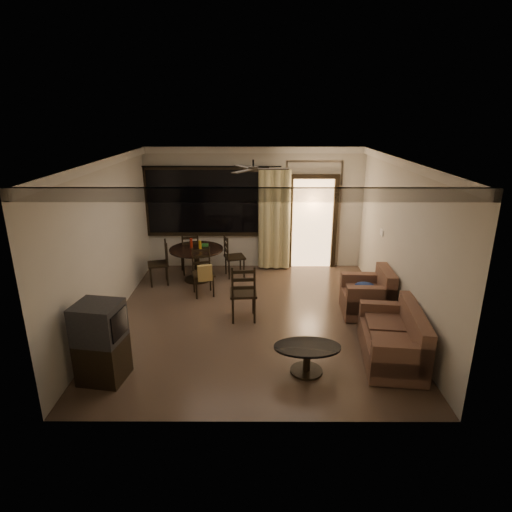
{
  "coord_description": "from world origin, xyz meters",
  "views": [
    {
      "loc": [
        0.06,
        -6.97,
        3.51
      ],
      "look_at": [
        0.04,
        0.2,
        1.1
      ],
      "focal_mm": 30.0,
      "sensor_mm": 36.0,
      "label": 1
    }
  ],
  "objects_px": {
    "dining_chair_west": "(159,271)",
    "armchair": "(369,296)",
    "dining_table": "(197,255)",
    "coffee_table": "(307,355)",
    "sofa": "(395,341)",
    "dining_chair_south": "(204,281)",
    "dining_chair_east": "(234,264)",
    "side_chair": "(243,303)",
    "dining_chair_north": "(190,261)",
    "tv_cabinet": "(101,342)"
  },
  "relations": [
    {
      "from": "dining_chair_west",
      "to": "armchair",
      "type": "bearing_deg",
      "value": 54.52
    },
    {
      "from": "dining_table",
      "to": "coffee_table",
      "type": "bearing_deg",
      "value": -60.32
    },
    {
      "from": "dining_chair_west",
      "to": "sofa",
      "type": "relative_size",
      "value": 0.61
    },
    {
      "from": "dining_chair_south",
      "to": "sofa",
      "type": "height_order",
      "value": "dining_chair_south"
    },
    {
      "from": "coffee_table",
      "to": "dining_chair_east",
      "type": "bearing_deg",
      "value": 107.88
    },
    {
      "from": "dining_table",
      "to": "dining_chair_east",
      "type": "distance_m",
      "value": 0.88
    },
    {
      "from": "dining_chair_east",
      "to": "side_chair",
      "type": "bearing_deg",
      "value": 171.06
    },
    {
      "from": "dining_chair_west",
      "to": "armchair",
      "type": "height_order",
      "value": "dining_chair_west"
    },
    {
      "from": "dining_chair_south",
      "to": "dining_chair_east",
      "type": "bearing_deg",
      "value": 45.7
    },
    {
      "from": "sofa",
      "to": "armchair",
      "type": "height_order",
      "value": "armchair"
    },
    {
      "from": "dining_chair_north",
      "to": "dining_chair_south",
      "type": "bearing_deg",
      "value": 93.61
    },
    {
      "from": "dining_table",
      "to": "dining_chair_east",
      "type": "height_order",
      "value": "dining_chair_east"
    },
    {
      "from": "dining_table",
      "to": "dining_chair_north",
      "type": "distance_m",
      "value": 0.58
    },
    {
      "from": "dining_chair_west",
      "to": "side_chair",
      "type": "height_order",
      "value": "side_chair"
    },
    {
      "from": "dining_chair_west",
      "to": "coffee_table",
      "type": "height_order",
      "value": "dining_chair_west"
    },
    {
      "from": "dining_table",
      "to": "dining_chair_west",
      "type": "bearing_deg",
      "value": -163.32
    },
    {
      "from": "tv_cabinet",
      "to": "coffee_table",
      "type": "xyz_separation_m",
      "value": [
        2.82,
        0.16,
        -0.29
      ]
    },
    {
      "from": "dining_chair_north",
      "to": "side_chair",
      "type": "relative_size",
      "value": 0.9
    },
    {
      "from": "dining_chair_east",
      "to": "armchair",
      "type": "distance_m",
      "value": 3.19
    },
    {
      "from": "dining_chair_south",
      "to": "side_chair",
      "type": "distance_m",
      "value": 1.36
    },
    {
      "from": "tv_cabinet",
      "to": "armchair",
      "type": "relative_size",
      "value": 1.29
    },
    {
      "from": "dining_chair_west",
      "to": "side_chair",
      "type": "bearing_deg",
      "value": 32.01
    },
    {
      "from": "dining_chair_south",
      "to": "dining_chair_north",
      "type": "distance_m",
      "value": 1.35
    },
    {
      "from": "tv_cabinet",
      "to": "dining_chair_west",
      "type": "bearing_deg",
      "value": 99.08
    },
    {
      "from": "armchair",
      "to": "dining_chair_west",
      "type": "bearing_deg",
      "value": 163.13
    },
    {
      "from": "dining_chair_west",
      "to": "coffee_table",
      "type": "xyz_separation_m",
      "value": [
        2.81,
        -3.31,
        -0.01
      ]
    },
    {
      "from": "sofa",
      "to": "tv_cabinet",
      "type": "bearing_deg",
      "value": -166.73
    },
    {
      "from": "dining_chair_north",
      "to": "sofa",
      "type": "bearing_deg",
      "value": 118.13
    },
    {
      "from": "dining_chair_west",
      "to": "armchair",
      "type": "relative_size",
      "value": 1.08
    },
    {
      "from": "dining_chair_east",
      "to": "dining_chair_south",
      "type": "height_order",
      "value": "same"
    },
    {
      "from": "sofa",
      "to": "armchair",
      "type": "bearing_deg",
      "value": 96.68
    },
    {
      "from": "dining_table",
      "to": "dining_chair_south",
      "type": "distance_m",
      "value": 0.9
    },
    {
      "from": "dining_chair_west",
      "to": "side_chair",
      "type": "distance_m",
      "value": 2.49
    },
    {
      "from": "tv_cabinet",
      "to": "armchair",
      "type": "height_order",
      "value": "tv_cabinet"
    },
    {
      "from": "dining_chair_south",
      "to": "side_chair",
      "type": "xyz_separation_m",
      "value": [
        0.84,
        -1.07,
        0.01
      ]
    },
    {
      "from": "dining_chair_north",
      "to": "coffee_table",
      "type": "distance_m",
      "value": 4.58
    },
    {
      "from": "dining_chair_north",
      "to": "armchair",
      "type": "height_order",
      "value": "dining_chair_north"
    },
    {
      "from": "dining_table",
      "to": "tv_cabinet",
      "type": "xyz_separation_m",
      "value": [
        -0.79,
        -3.71,
        -0.0
      ]
    },
    {
      "from": "dining_table",
      "to": "sofa",
      "type": "distance_m",
      "value": 4.66
    },
    {
      "from": "dining_chair_east",
      "to": "coffee_table",
      "type": "xyz_separation_m",
      "value": [
        1.22,
        -3.78,
        -0.01
      ]
    },
    {
      "from": "dining_chair_east",
      "to": "dining_table",
      "type": "bearing_deg",
      "value": 89.92
    },
    {
      "from": "dining_table",
      "to": "dining_chair_east",
      "type": "bearing_deg",
      "value": 16.11
    },
    {
      "from": "dining_table",
      "to": "dining_chair_north",
      "type": "height_order",
      "value": "dining_chair_north"
    },
    {
      "from": "armchair",
      "to": "coffee_table",
      "type": "height_order",
      "value": "armchair"
    },
    {
      "from": "dining_chair_west",
      "to": "tv_cabinet",
      "type": "relative_size",
      "value": 0.84
    },
    {
      "from": "dining_chair_west",
      "to": "sofa",
      "type": "bearing_deg",
      "value": 38.06
    },
    {
      "from": "sofa",
      "to": "coffee_table",
      "type": "distance_m",
      "value": 1.38
    },
    {
      "from": "dining_chair_west",
      "to": "dining_chair_north",
      "type": "xyz_separation_m",
      "value": [
        0.56,
        0.68,
        0.0
      ]
    },
    {
      "from": "dining_chair_north",
      "to": "tv_cabinet",
      "type": "height_order",
      "value": "tv_cabinet"
    },
    {
      "from": "dining_table",
      "to": "dining_chair_west",
      "type": "height_order",
      "value": "dining_chair_west"
    }
  ]
}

